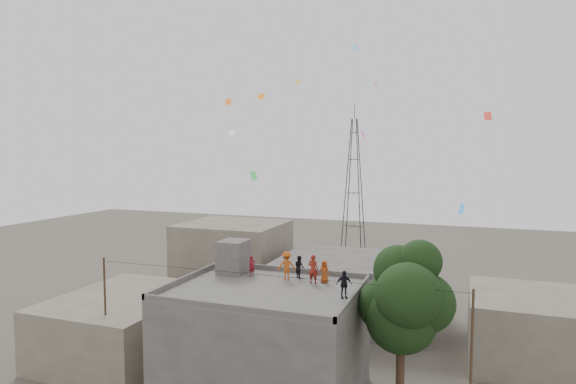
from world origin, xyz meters
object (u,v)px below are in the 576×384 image
at_px(transmission_tower, 354,186).
at_px(person_dark_adult, 344,284).
at_px(stair_head_box, 234,257).
at_px(tree, 405,300).
at_px(person_red_adult, 313,269).

height_order(transmission_tower, person_dark_adult, transmission_tower).
relative_size(stair_head_box, tree, 0.22).
xyz_separation_m(tree, transmission_tower, (-11.37, 39.40, 2.97)).
bearing_deg(person_red_adult, person_dark_adult, 142.22).
bearing_deg(person_dark_adult, tree, -15.29).
xyz_separation_m(transmission_tower, person_dark_adult, (8.40, -40.18, -2.26)).
relative_size(tree, transmission_tower, 0.45).
bearing_deg(stair_head_box, tree, -10.74).
relative_size(stair_head_box, person_red_adult, 1.22).
distance_m(tree, transmission_tower, 41.12).
xyz_separation_m(person_red_adult, person_dark_adult, (2.28, -2.10, -0.11)).
bearing_deg(transmission_tower, stair_head_box, -88.77).
bearing_deg(tree, person_dark_adult, -165.42).
relative_size(transmission_tower, person_dark_adult, 14.10).
height_order(stair_head_box, person_dark_adult, stair_head_box).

